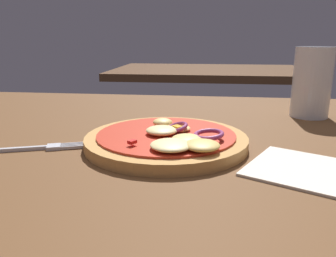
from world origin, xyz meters
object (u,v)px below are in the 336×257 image
beer_glass (312,85)px  napkin (313,171)px  pizza (168,139)px  fork (27,149)px

beer_glass → napkin: beer_glass is taller
napkin → pizza: bearing=157.7°
fork → beer_glass: bearing=30.9°
pizza → napkin: (0.18, -0.07, -0.01)m
fork → beer_glass: beer_glass is taller
fork → napkin: (0.36, -0.03, -0.00)m
pizza → fork: 0.19m
pizza → beer_glass: 0.33m
beer_glass → napkin: bearing=-103.6°
fork → napkin: size_ratio=1.02×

